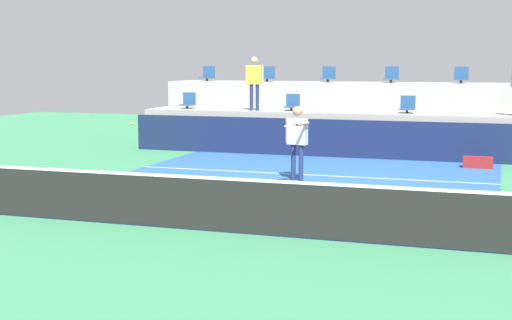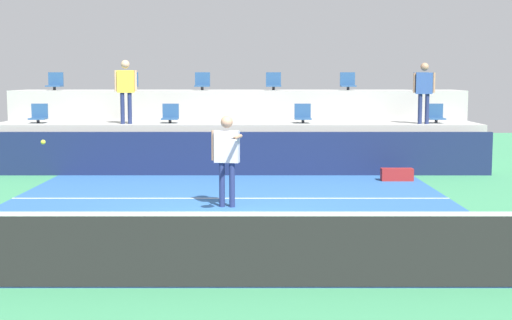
{
  "view_description": "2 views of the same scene",
  "coord_description": "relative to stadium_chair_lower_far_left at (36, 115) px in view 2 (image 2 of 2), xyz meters",
  "views": [
    {
      "loc": [
        4.41,
        -14.97,
        2.77
      ],
      "look_at": [
        -0.24,
        -1.02,
        0.8
      ],
      "focal_mm": 51.54,
      "sensor_mm": 36.0,
      "label": 1
    },
    {
      "loc": [
        0.52,
        -12.42,
        2.49
      ],
      "look_at": [
        0.56,
        -1.19,
        1.21
      ],
      "focal_mm": 51.26,
      "sensor_mm": 36.0,
      "label": 2
    }
  ],
  "objects": [
    {
      "name": "court_service_line",
      "position": [
        5.33,
        -4.83,
        -1.46
      ],
      "size": [
        9.0,
        0.06,
        0.0
      ],
      "primitive_type": "cube",
      "color": "white",
      "rests_on": "ground_plane"
    },
    {
      "name": "tennis_ball",
      "position": [
        2.75,
        -9.08,
        0.08
      ],
      "size": [
        0.07,
        0.07,
        0.07
      ],
      "color": "#CCE033"
    },
    {
      "name": "stadium_chair_upper_left",
      "position": [
        2.17,
        1.8,
        0.85
      ],
      "size": [
        0.44,
        0.4,
        0.52
      ],
      "color": "#2D2D33",
      "rests_on": "seating_tier_upper"
    },
    {
      "name": "seating_tier_upper",
      "position": [
        5.33,
        1.87,
        -0.41
      ],
      "size": [
        13.0,
        1.8,
        2.1
      ],
      "primitive_type": "cube",
      "color": "#9E9E99",
      "rests_on": "ground_plane"
    },
    {
      "name": "stadium_chair_upper_far_right",
      "position": [
        10.7,
        1.8,
        0.85
      ],
      "size": [
        0.44,
        0.4,
        0.52
      ],
      "color": "#2D2D33",
      "rests_on": "seating_tier_upper"
    },
    {
      "name": "stadium_chair_lower_far_left",
      "position": [
        0.0,
        0.0,
        0.0
      ],
      "size": [
        0.44,
        0.4,
        0.52
      ],
      "color": "#2D2D33",
      "rests_on": "seating_tier_lower"
    },
    {
      "name": "sponsor_backboard",
      "position": [
        5.33,
        -1.23,
        -0.91
      ],
      "size": [
        13.0,
        0.16,
        1.1
      ],
      "primitive_type": "cube",
      "color": "#141E42",
      "rests_on": "ground_plane"
    },
    {
      "name": "spectator_in_grey",
      "position": [
        10.27,
        -0.38,
        0.74
      ],
      "size": [
        0.57,
        0.24,
        1.6
      ],
      "color": "navy",
      "rests_on": "seating_tier_lower"
    },
    {
      "name": "ground_plane",
      "position": [
        5.33,
        -7.23,
        -1.46
      ],
      "size": [
        40.0,
        40.0,
        0.0
      ],
      "primitive_type": "plane",
      "color": "#388456"
    },
    {
      "name": "stadium_chair_upper_far_left",
      "position": [
        -0.03,
        1.8,
        0.85
      ],
      "size": [
        0.44,
        0.4,
        0.52
      ],
      "color": "#2D2D33",
      "rests_on": "seating_tier_upper"
    },
    {
      "name": "stadium_chair_upper_mid_left",
      "position": [
        4.28,
        1.8,
        0.85
      ],
      "size": [
        0.44,
        0.4,
        0.52
      ],
      "color": "#2D2D33",
      "rests_on": "seating_tier_upper"
    },
    {
      "name": "tennis_player",
      "position": [
        5.3,
        -5.85,
        -0.38
      ],
      "size": [
        0.6,
        1.28,
        1.75
      ],
      "color": "navy",
      "rests_on": "ground_plane"
    },
    {
      "name": "stadium_chair_upper_right",
      "position": [
        8.54,
        1.8,
        0.85
      ],
      "size": [
        0.44,
        0.4,
        0.52
      ],
      "color": "#2D2D33",
      "rests_on": "seating_tier_upper"
    },
    {
      "name": "seating_tier_lower",
      "position": [
        5.33,
        0.07,
        -0.84
      ],
      "size": [
        13.0,
        1.8,
        1.25
      ],
      "primitive_type": "cube",
      "color": "#9E9E99",
      "rests_on": "ground_plane"
    },
    {
      "name": "stadium_chair_lower_left",
      "position": [
        3.54,
        0.0,
        0.0
      ],
      "size": [
        0.44,
        0.4,
        0.52
      ],
      "color": "#2D2D33",
      "rests_on": "seating_tier_lower"
    },
    {
      "name": "spectator_in_white",
      "position": [
        2.42,
        -0.38,
        0.79
      ],
      "size": [
        0.59,
        0.25,
        1.68
      ],
      "color": "navy",
      "rests_on": "seating_tier_lower"
    },
    {
      "name": "stadium_chair_lower_right",
      "position": [
        7.11,
        0.0,
        0.0
      ],
      "size": [
        0.44,
        0.4,
        0.52
      ],
      "color": "#2D2D33",
      "rests_on": "seating_tier_lower"
    },
    {
      "name": "court_inner_paint",
      "position": [
        5.33,
        -6.23,
        -1.46
      ],
      "size": [
        9.0,
        10.0,
        0.01
      ],
      "primitive_type": "cube",
      "color": "#285693",
      "rests_on": "ground_plane"
    },
    {
      "name": "equipment_bag",
      "position": [
        9.25,
        -2.24,
        -1.31
      ],
      "size": [
        0.76,
        0.28,
        0.3
      ],
      "primitive_type": "cube",
      "color": "maroon",
      "rests_on": "ground_plane"
    },
    {
      "name": "stadium_chair_upper_mid_right",
      "position": [
        6.36,
        1.8,
        0.85
      ],
      "size": [
        0.44,
        0.4,
        0.52
      ],
      "color": "#2D2D33",
      "rests_on": "seating_tier_upper"
    },
    {
      "name": "tennis_net",
      "position": [
        5.33,
        -11.23,
        -0.97
      ],
      "size": [
        10.48,
        0.08,
        1.07
      ],
      "color": "black",
      "rests_on": "ground_plane"
    },
    {
      "name": "stadium_chair_lower_far_right",
      "position": [
        10.69,
        0.0,
        0.0
      ],
      "size": [
        0.44,
        0.4,
        0.52
      ],
      "color": "#2D2D33",
      "rests_on": "seating_tier_lower"
    }
  ]
}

